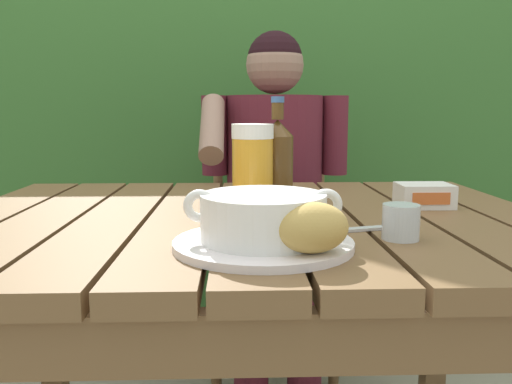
{
  "coord_description": "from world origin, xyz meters",
  "views": [
    {
      "loc": [
        -0.03,
        -1.05,
        0.95
      ],
      "look_at": [
        0.01,
        -0.17,
        0.81
      ],
      "focal_mm": 37.5,
      "sensor_mm": 36.0,
      "label": 1
    }
  ],
  "objects_px": {
    "bread_roll": "(312,228)",
    "water_glass_small": "(401,222)",
    "chair_near_diner": "(271,236)",
    "table_knife": "(343,230)",
    "serving_plate": "(263,244)",
    "soup_bowl": "(263,216)",
    "butter_tub": "(424,195)",
    "person_eating": "(274,182)",
    "beer_bottle": "(277,164)",
    "beer_glass": "(253,170)"
  },
  "relations": [
    {
      "from": "soup_bowl",
      "to": "table_knife",
      "type": "xyz_separation_m",
      "value": [
        0.14,
        0.1,
        -0.05
      ]
    },
    {
      "from": "serving_plate",
      "to": "water_glass_small",
      "type": "bearing_deg",
      "value": 11.32
    },
    {
      "from": "water_glass_small",
      "to": "table_knife",
      "type": "relative_size",
      "value": 0.37
    },
    {
      "from": "person_eating",
      "to": "water_glass_small",
      "type": "xyz_separation_m",
      "value": [
        0.14,
        -0.92,
        0.06
      ]
    },
    {
      "from": "soup_bowl",
      "to": "table_knife",
      "type": "distance_m",
      "value": 0.18
    },
    {
      "from": "beer_bottle",
      "to": "table_knife",
      "type": "relative_size",
      "value": 1.44
    },
    {
      "from": "beer_glass",
      "to": "table_knife",
      "type": "xyz_separation_m",
      "value": [
        0.15,
        -0.15,
        -0.09
      ]
    },
    {
      "from": "soup_bowl",
      "to": "butter_tub",
      "type": "relative_size",
      "value": 2.13
    },
    {
      "from": "serving_plate",
      "to": "beer_glass",
      "type": "relative_size",
      "value": 1.53
    },
    {
      "from": "bread_roll",
      "to": "table_knife",
      "type": "height_order",
      "value": "bread_roll"
    },
    {
      "from": "beer_bottle",
      "to": "water_glass_small",
      "type": "height_order",
      "value": "beer_bottle"
    },
    {
      "from": "serving_plate",
      "to": "bread_roll",
      "type": "distance_m",
      "value": 0.11
    },
    {
      "from": "bread_roll",
      "to": "table_knife",
      "type": "xyz_separation_m",
      "value": [
        0.08,
        0.17,
        -0.04
      ]
    },
    {
      "from": "chair_near_diner",
      "to": "serving_plate",
      "type": "xyz_separation_m",
      "value": [
        -0.09,
        -1.16,
        0.27
      ]
    },
    {
      "from": "chair_near_diner",
      "to": "water_glass_small",
      "type": "bearing_deg",
      "value": -83.1
    },
    {
      "from": "butter_tub",
      "to": "chair_near_diner",
      "type": "bearing_deg",
      "value": 108.18
    },
    {
      "from": "soup_bowl",
      "to": "water_glass_small",
      "type": "relative_size",
      "value": 4.01
    },
    {
      "from": "person_eating",
      "to": "water_glass_small",
      "type": "bearing_deg",
      "value": -81.45
    },
    {
      "from": "water_glass_small",
      "to": "table_knife",
      "type": "distance_m",
      "value": 0.1
    },
    {
      "from": "bread_roll",
      "to": "butter_tub",
      "type": "height_order",
      "value": "bread_roll"
    },
    {
      "from": "water_glass_small",
      "to": "soup_bowl",
      "type": "bearing_deg",
      "value": -168.68
    },
    {
      "from": "soup_bowl",
      "to": "beer_bottle",
      "type": "bearing_deg",
      "value": 81.46
    },
    {
      "from": "chair_near_diner",
      "to": "beer_bottle",
      "type": "height_order",
      "value": "chair_near_diner"
    },
    {
      "from": "beer_glass",
      "to": "water_glass_small",
      "type": "relative_size",
      "value": 3.01
    },
    {
      "from": "beer_glass",
      "to": "table_knife",
      "type": "relative_size",
      "value": 1.11
    },
    {
      "from": "table_knife",
      "to": "beer_glass",
      "type": "bearing_deg",
      "value": 134.05
    },
    {
      "from": "beer_glass",
      "to": "beer_bottle",
      "type": "distance_m",
      "value": 0.06
    },
    {
      "from": "chair_near_diner",
      "to": "butter_tub",
      "type": "xyz_separation_m",
      "value": [
        0.27,
        -0.83,
        0.29
      ]
    },
    {
      "from": "chair_near_diner",
      "to": "soup_bowl",
      "type": "bearing_deg",
      "value": -94.36
    },
    {
      "from": "serving_plate",
      "to": "table_knife",
      "type": "distance_m",
      "value": 0.17
    },
    {
      "from": "serving_plate",
      "to": "beer_bottle",
      "type": "relative_size",
      "value": 1.18
    },
    {
      "from": "person_eating",
      "to": "beer_bottle",
      "type": "xyz_separation_m",
      "value": [
        -0.04,
        -0.68,
        0.13
      ]
    },
    {
      "from": "person_eating",
      "to": "beer_bottle",
      "type": "relative_size",
      "value": 5.17
    },
    {
      "from": "water_glass_small",
      "to": "serving_plate",
      "type": "bearing_deg",
      "value": -168.68
    },
    {
      "from": "chair_near_diner",
      "to": "table_knife",
      "type": "height_order",
      "value": "chair_near_diner"
    },
    {
      "from": "person_eating",
      "to": "table_knife",
      "type": "relative_size",
      "value": 7.44
    },
    {
      "from": "soup_bowl",
      "to": "beer_glass",
      "type": "height_order",
      "value": "beer_glass"
    },
    {
      "from": "soup_bowl",
      "to": "beer_bottle",
      "type": "height_order",
      "value": "beer_bottle"
    },
    {
      "from": "table_knife",
      "to": "chair_near_diner",
      "type": "bearing_deg",
      "value": 92.8
    },
    {
      "from": "serving_plate",
      "to": "bread_roll",
      "type": "bearing_deg",
      "value": -49.4
    },
    {
      "from": "beer_glass",
      "to": "water_glass_small",
      "type": "bearing_deg",
      "value": -41.77
    },
    {
      "from": "table_knife",
      "to": "serving_plate",
      "type": "bearing_deg",
      "value": -145.08
    },
    {
      "from": "chair_near_diner",
      "to": "beer_glass",
      "type": "bearing_deg",
      "value": -96.06
    },
    {
      "from": "beer_glass",
      "to": "bread_roll",
      "type": "bearing_deg",
      "value": -77.61
    },
    {
      "from": "bread_roll",
      "to": "water_glass_small",
      "type": "xyz_separation_m",
      "value": [
        0.16,
        0.12,
        -0.02
      ]
    },
    {
      "from": "person_eating",
      "to": "table_knife",
      "type": "xyz_separation_m",
      "value": [
        0.06,
        -0.87,
        0.04
      ]
    },
    {
      "from": "soup_bowl",
      "to": "water_glass_small",
      "type": "bearing_deg",
      "value": 11.32
    },
    {
      "from": "soup_bowl",
      "to": "table_knife",
      "type": "bearing_deg",
      "value": 34.92
    },
    {
      "from": "person_eating",
      "to": "butter_tub",
      "type": "distance_m",
      "value": 0.69
    },
    {
      "from": "water_glass_small",
      "to": "beer_bottle",
      "type": "bearing_deg",
      "value": 127.09
    }
  ]
}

